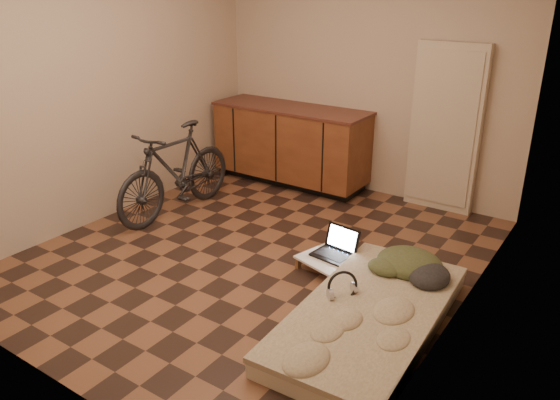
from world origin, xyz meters
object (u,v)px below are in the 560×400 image
Objects in this scene: bicycle at (175,166)px; lap_desk at (341,264)px; futon at (369,316)px; laptop at (336,249)px.

lap_desk is at bearing -4.86° from bicycle.
laptop is (-0.61, 0.62, 0.08)m from futon.
futon is at bearing -30.54° from lap_desk.
futon is 0.87m from laptop.
lap_desk is 2.20× the size of laptop.
laptop reaches higher than futon.
futon reaches higher than lap_desk.
futon is 0.72m from lap_desk.
laptop is at bearing 131.88° from futon.
bicycle is 4.46× the size of laptop.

